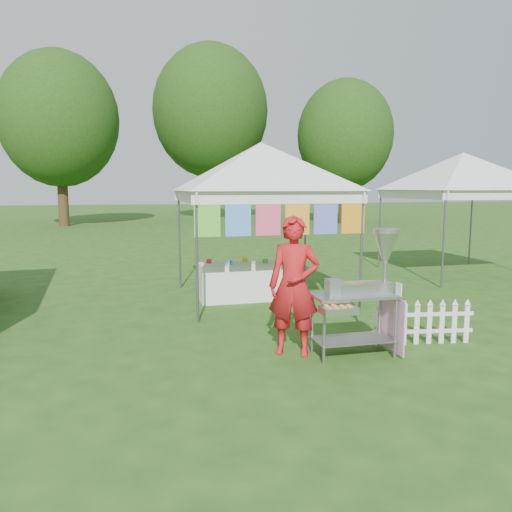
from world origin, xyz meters
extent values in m
plane|color=#284914|center=(0.00, 0.00, 0.00)|extent=(120.00, 120.00, 0.00)
cylinder|color=#59595E|center=(-1.42, 2.08, 1.05)|extent=(0.04, 0.04, 2.10)
cylinder|color=#59595E|center=(1.42, 2.08, 1.05)|extent=(0.04, 0.04, 2.10)
cylinder|color=#59595E|center=(-1.42, 4.92, 1.05)|extent=(0.04, 0.04, 2.10)
cylinder|color=#59595E|center=(1.42, 4.92, 1.05)|extent=(0.04, 0.04, 2.10)
cube|color=white|center=(0.00, 2.08, 2.00)|extent=(3.00, 0.03, 0.22)
cube|color=white|center=(0.00, 4.92, 2.00)|extent=(3.00, 0.03, 0.22)
pyramid|color=white|center=(0.00, 3.50, 3.00)|extent=(4.24, 4.24, 0.90)
cylinder|color=#59595E|center=(0.00, 2.08, 2.08)|extent=(3.00, 0.03, 0.03)
cube|color=green|center=(-1.25, 2.08, 1.73)|extent=(0.42, 0.01, 0.70)
cube|color=blue|center=(-0.75, 2.08, 1.73)|extent=(0.42, 0.01, 0.70)
cube|color=#D91BB4|center=(-0.25, 2.08, 1.73)|extent=(0.42, 0.01, 0.70)
cube|color=#F24D1A|center=(0.25, 2.08, 1.73)|extent=(0.42, 0.01, 0.70)
cube|color=purple|center=(0.75, 2.08, 1.73)|extent=(0.42, 0.01, 0.70)
cube|color=#DE4918|center=(1.25, 2.08, 1.73)|extent=(0.42, 0.01, 0.70)
cylinder|color=#59595E|center=(4.08, 3.58, 1.05)|extent=(0.04, 0.04, 2.10)
cylinder|color=#59595E|center=(4.08, 6.42, 1.05)|extent=(0.04, 0.04, 2.10)
cylinder|color=#59595E|center=(6.92, 6.42, 1.05)|extent=(0.04, 0.04, 2.10)
cube|color=white|center=(5.50, 3.58, 2.00)|extent=(3.00, 0.03, 0.22)
cube|color=white|center=(5.50, 6.42, 2.00)|extent=(3.00, 0.03, 0.22)
pyramid|color=white|center=(5.50, 5.00, 3.00)|extent=(4.24, 4.24, 0.90)
cylinder|color=#59595E|center=(5.50, 3.58, 2.08)|extent=(3.00, 0.03, 0.03)
cylinder|color=#352613|center=(-6.00, 24.00, 1.98)|extent=(0.56, 0.56, 3.96)
ellipsoid|color=#2B5417|center=(-6.00, 24.00, 5.85)|extent=(6.40, 6.40, 7.36)
cylinder|color=#352613|center=(3.00, 28.00, 2.42)|extent=(0.56, 0.56, 4.84)
ellipsoid|color=#2B5417|center=(3.00, 28.00, 7.15)|extent=(7.60, 7.60, 8.74)
cylinder|color=#352613|center=(10.00, 22.00, 1.76)|extent=(0.56, 0.56, 3.52)
ellipsoid|color=#2B5417|center=(10.00, 22.00, 5.20)|extent=(5.60, 5.60, 6.44)
cylinder|color=gray|center=(-0.18, -0.22, 0.40)|extent=(0.04, 0.04, 0.79)
cylinder|color=gray|center=(0.78, -0.24, 0.40)|extent=(0.04, 0.04, 0.79)
cylinder|color=gray|center=(-0.17, 0.21, 0.40)|extent=(0.04, 0.04, 0.79)
cylinder|color=gray|center=(0.79, 0.19, 0.40)|extent=(0.04, 0.04, 0.79)
cube|color=gray|center=(0.30, -0.02, 0.22)|extent=(1.01, 0.52, 0.01)
cube|color=#B7B7BC|center=(0.30, -0.02, 0.79)|extent=(1.07, 0.55, 0.04)
cube|color=#B7B7BC|center=(0.46, 0.03, 0.88)|extent=(0.75, 0.23, 0.13)
cube|color=gray|center=(0.04, 0.03, 0.91)|extent=(0.18, 0.20, 0.19)
cylinder|color=gray|center=(0.75, 0.02, 1.19)|extent=(0.04, 0.04, 0.79)
cone|color=#B7B7BC|center=(0.75, 0.02, 1.41)|extent=(0.32, 0.32, 0.35)
cylinder|color=#B7B7BC|center=(0.75, 0.02, 1.61)|extent=(0.34, 0.34, 0.05)
cube|color=#B7B7BC|center=(-0.05, -0.35, 0.71)|extent=(0.43, 0.27, 0.09)
cube|color=#DC94B9|center=(0.84, -0.02, 0.40)|extent=(0.03, 0.66, 0.72)
cube|color=white|center=(0.79, -0.27, 0.90)|extent=(0.02, 0.12, 0.16)
imported|color=red|center=(-0.42, 0.25, 0.90)|extent=(0.78, 0.68, 1.80)
cube|color=white|center=(0.83, 0.29, 0.28)|extent=(0.07, 0.03, 0.56)
cube|color=white|center=(1.01, 0.26, 0.28)|extent=(0.07, 0.03, 0.56)
cube|color=white|center=(1.19, 0.24, 0.28)|extent=(0.07, 0.03, 0.56)
cube|color=white|center=(1.37, 0.21, 0.28)|extent=(0.07, 0.03, 0.56)
cube|color=white|center=(1.54, 0.18, 0.28)|extent=(0.07, 0.03, 0.56)
cube|color=white|center=(1.72, 0.15, 0.28)|extent=(0.07, 0.03, 0.56)
cube|color=white|center=(1.90, 0.12, 0.28)|extent=(0.07, 0.03, 0.56)
cube|color=white|center=(2.08, 0.10, 0.28)|extent=(0.07, 0.03, 0.56)
cube|color=white|center=(1.45, 0.19, 0.18)|extent=(1.43, 0.25, 0.05)
cube|color=white|center=(1.45, 0.19, 0.42)|extent=(1.43, 0.25, 0.05)
cube|color=white|center=(-0.29, 3.51, 0.36)|extent=(1.80, 0.70, 0.71)
camera|label=1|loc=(-2.43, -5.73, 2.16)|focal=35.00mm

